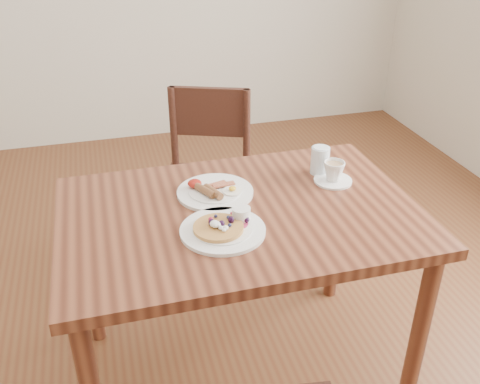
{
  "coord_description": "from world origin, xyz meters",
  "views": [
    {
      "loc": [
        -0.41,
        -1.48,
        1.68
      ],
      "look_at": [
        0.0,
        0.0,
        0.82
      ],
      "focal_mm": 40.0,
      "sensor_mm": 36.0,
      "label": 1
    }
  ],
  "objects_px": {
    "dining_table": "(240,235)",
    "teacup_saucer": "(334,173)",
    "pancake_plate": "(224,228)",
    "breakfast_plate": "(214,191)",
    "water_glass": "(320,160)",
    "chair_far": "(207,174)"
  },
  "relations": [
    {
      "from": "dining_table",
      "to": "water_glass",
      "type": "height_order",
      "value": "water_glass"
    },
    {
      "from": "dining_table",
      "to": "breakfast_plate",
      "type": "height_order",
      "value": "breakfast_plate"
    },
    {
      "from": "dining_table",
      "to": "chair_far",
      "type": "relative_size",
      "value": 1.36
    },
    {
      "from": "breakfast_plate",
      "to": "teacup_saucer",
      "type": "height_order",
      "value": "teacup_saucer"
    },
    {
      "from": "pancake_plate",
      "to": "water_glass",
      "type": "bearing_deg",
      "value": 33.51
    },
    {
      "from": "chair_far",
      "to": "water_glass",
      "type": "height_order",
      "value": "chair_far"
    },
    {
      "from": "dining_table",
      "to": "breakfast_plate",
      "type": "bearing_deg",
      "value": 114.24
    },
    {
      "from": "breakfast_plate",
      "to": "water_glass",
      "type": "relative_size",
      "value": 2.59
    },
    {
      "from": "pancake_plate",
      "to": "water_glass",
      "type": "distance_m",
      "value": 0.54
    },
    {
      "from": "water_glass",
      "to": "chair_far",
      "type": "bearing_deg",
      "value": 118.1
    },
    {
      "from": "breakfast_plate",
      "to": "water_glass",
      "type": "height_order",
      "value": "water_glass"
    },
    {
      "from": "teacup_saucer",
      "to": "water_glass",
      "type": "bearing_deg",
      "value": 105.2
    },
    {
      "from": "dining_table",
      "to": "water_glass",
      "type": "xyz_separation_m",
      "value": [
        0.36,
        0.18,
        0.15
      ]
    },
    {
      "from": "dining_table",
      "to": "water_glass",
      "type": "bearing_deg",
      "value": 27.02
    },
    {
      "from": "pancake_plate",
      "to": "breakfast_plate",
      "type": "distance_m",
      "value": 0.24
    },
    {
      "from": "dining_table",
      "to": "teacup_saucer",
      "type": "relative_size",
      "value": 8.57
    },
    {
      "from": "pancake_plate",
      "to": "breakfast_plate",
      "type": "relative_size",
      "value": 1.0
    },
    {
      "from": "breakfast_plate",
      "to": "water_glass",
      "type": "bearing_deg",
      "value": 7.31
    },
    {
      "from": "dining_table",
      "to": "breakfast_plate",
      "type": "distance_m",
      "value": 0.18
    },
    {
      "from": "water_glass",
      "to": "breakfast_plate",
      "type": "bearing_deg",
      "value": -172.69
    },
    {
      "from": "pancake_plate",
      "to": "chair_far",
      "type": "bearing_deg",
      "value": 81.59
    },
    {
      "from": "chair_far",
      "to": "teacup_saucer",
      "type": "relative_size",
      "value": 6.29
    }
  ]
}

